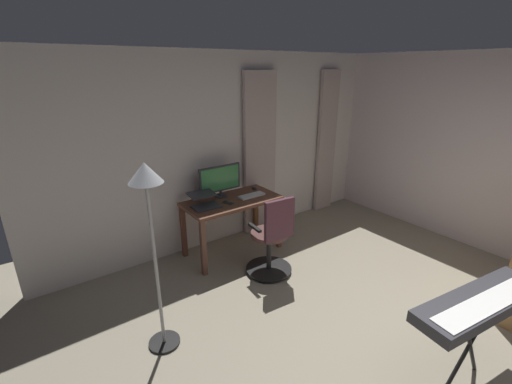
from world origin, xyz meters
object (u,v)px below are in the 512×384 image
object	(u,v)px
office_chair	(272,240)
computer_mouse	(254,188)
floor_lamp	(149,208)
computer_keyboard	(252,195)
piano_keyboard	(481,304)
desk	(232,208)
cell_phone_by_monitor	(228,203)
laptop	(204,202)
computer_monitor	(220,179)

from	to	relation	value
office_chair	computer_mouse	bearing A→B (deg)	71.29
floor_lamp	office_chair	bearing A→B (deg)	-168.78
computer_keyboard	piano_keyboard	world-z (taller)	piano_keyboard
desk	cell_phone_by_monitor	xyz separation A→B (m)	(0.11, 0.08, 0.12)
piano_keyboard	laptop	bearing A→B (deg)	-66.45
office_chair	cell_phone_by_monitor	size ratio (longest dim) A/B	7.04
laptop	piano_keyboard	size ratio (longest dim) A/B	0.29
office_chair	computer_monitor	world-z (taller)	computer_monitor
floor_lamp	cell_phone_by_monitor	bearing A→B (deg)	-143.46
computer_keyboard	computer_mouse	xyz separation A→B (m)	(-0.19, -0.21, 0.01)
desk	office_chair	world-z (taller)	office_chair
cell_phone_by_monitor	piano_keyboard	world-z (taller)	piano_keyboard
computer_monitor	laptop	xyz separation A→B (m)	(0.34, 0.18, -0.18)
office_chair	floor_lamp	xyz separation A→B (m)	(1.49, 0.29, 0.87)
office_chair	floor_lamp	world-z (taller)	floor_lamp
office_chair	laptop	bearing A→B (deg)	126.56
desk	laptop	size ratio (longest dim) A/B	3.43
laptop	cell_phone_by_monitor	xyz separation A→B (m)	(-0.28, 0.09, -0.05)
desk	computer_keyboard	xyz separation A→B (m)	(-0.28, 0.05, 0.12)
computer_monitor	desk	bearing A→B (deg)	104.89
computer_monitor	floor_lamp	xyz separation A→B (m)	(1.36, 1.24, 0.35)
office_chair	piano_keyboard	xyz separation A→B (m)	(-0.31, 2.07, 0.26)
computer_keyboard	laptop	size ratio (longest dim) A/B	1.00
desk	laptop	bearing A→B (deg)	-1.82
cell_phone_by_monitor	desk	bearing A→B (deg)	-164.06
floor_lamp	laptop	bearing A→B (deg)	-134.08
office_chair	computer_mouse	distance (m)	1.03
piano_keyboard	cell_phone_by_monitor	bearing A→B (deg)	-71.60
office_chair	laptop	distance (m)	0.95
office_chair	cell_phone_by_monitor	bearing A→B (deg)	110.21
desk	floor_lamp	world-z (taller)	floor_lamp
computer_monitor	computer_mouse	xyz separation A→B (m)	(-0.52, 0.04, -0.21)
piano_keyboard	computer_keyboard	bearing A→B (deg)	-79.52
laptop	cell_phone_by_monitor	world-z (taller)	laptop
computer_keyboard	computer_mouse	world-z (taller)	computer_mouse
computer_monitor	piano_keyboard	size ratio (longest dim) A/B	0.48
desk	cell_phone_by_monitor	bearing A→B (deg)	35.50
desk	computer_monitor	size ratio (longest dim) A/B	2.07
office_chair	computer_monitor	size ratio (longest dim) A/B	1.69
computer_keyboard	floor_lamp	xyz separation A→B (m)	(1.69, 0.99, 0.58)
laptop	computer_mouse	bearing A→B (deg)	-169.00
laptop	computer_mouse	distance (m)	0.87
desk	floor_lamp	xyz separation A→B (m)	(1.41, 1.04, 0.70)
computer_keyboard	desk	bearing A→B (deg)	-11.11
computer_keyboard	piano_keyboard	distance (m)	2.77
computer_keyboard	floor_lamp	size ratio (longest dim) A/B	0.21
cell_phone_by_monitor	piano_keyboard	size ratio (longest dim) A/B	0.12
computer_monitor	cell_phone_by_monitor	bearing A→B (deg)	78.89
piano_keyboard	desk	bearing A→B (deg)	-73.96
computer_monitor	cell_phone_by_monitor	distance (m)	0.36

